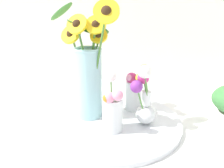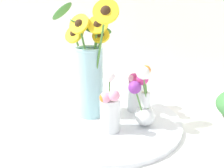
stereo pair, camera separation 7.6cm
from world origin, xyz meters
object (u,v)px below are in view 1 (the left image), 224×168
vase_small_center (112,109)px  vase_small_back (134,90)px  serving_tray (112,121)px  mason_jar_sunflowers (88,71)px  vase_bulb_right (144,100)px

vase_small_center → vase_small_back: bearing=73.5°
serving_tray → vase_small_back: (0.07, 0.10, 0.09)m
vase_small_center → vase_small_back: same height
mason_jar_sunflowers → vase_small_center: mason_jar_sunflowers is taller
vase_bulb_right → mason_jar_sunflowers: bearing=172.5°
vase_bulb_right → vase_small_back: 0.12m
serving_tray → mason_jar_sunflowers: 0.20m
vase_small_center → mason_jar_sunflowers: bearing=140.0°
vase_small_back → mason_jar_sunflowers: bearing=-153.6°
mason_jar_sunflowers → vase_bulb_right: size_ratio=1.95×
mason_jar_sunflowers → vase_small_back: mason_jar_sunflowers is taller
vase_small_center → vase_small_back: 0.18m
vase_bulb_right → vase_small_back: size_ratio=1.12×
serving_tray → vase_small_back: bearing=54.4°
vase_bulb_right → vase_small_center: bearing=-146.7°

